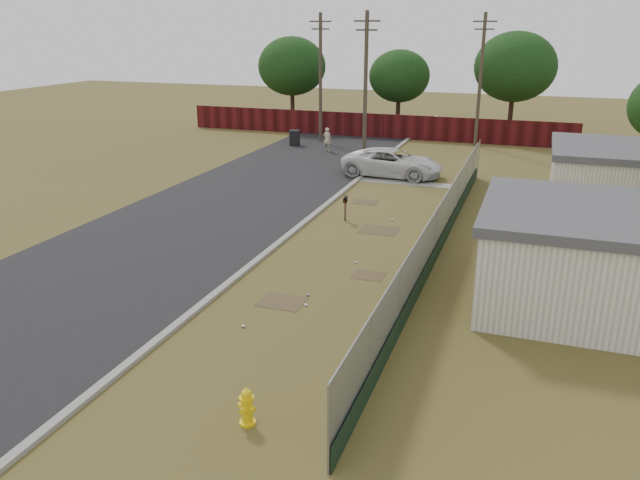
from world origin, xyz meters
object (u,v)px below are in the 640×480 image
at_px(mailbox, 345,201).
at_px(pickup_truck, 392,163).
at_px(fire_hydrant, 247,407).
at_px(pedestrian, 327,139).
at_px(trash_bin, 295,138).

bearing_deg(mailbox, pickup_truck, 89.93).
relative_size(fire_hydrant, mailbox, 0.81).
bearing_deg(pedestrian, pickup_truck, 146.06).
bearing_deg(mailbox, fire_hydrant, -80.90).
xyz_separation_m(fire_hydrant, trash_bin, (-11.14, 30.96, 0.13)).
relative_size(pickup_truck, pedestrian, 3.47).
xyz_separation_m(fire_hydrant, pickup_truck, (-2.38, 23.91, 0.36)).
xyz_separation_m(mailbox, pickup_truck, (0.01, 9.00, -0.09)).
bearing_deg(pedestrian, mailbox, 122.14).
height_order(fire_hydrant, mailbox, mailbox).
height_order(mailbox, pickup_truck, pickup_truck).
bearing_deg(pickup_truck, fire_hydrant, -170.96).
bearing_deg(pickup_truck, pedestrian, 48.92).
bearing_deg(pickup_truck, trash_bin, 54.51).
bearing_deg(fire_hydrant, trash_bin, 109.79).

